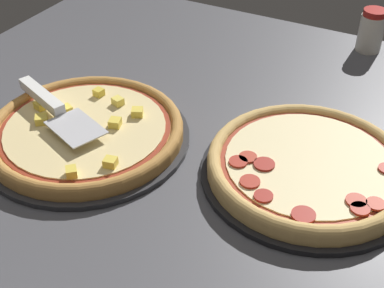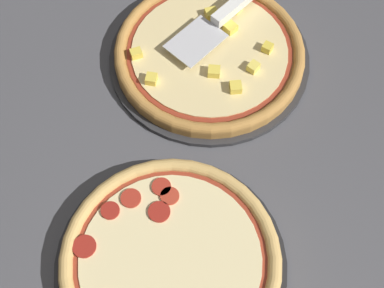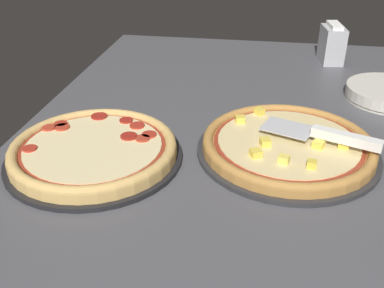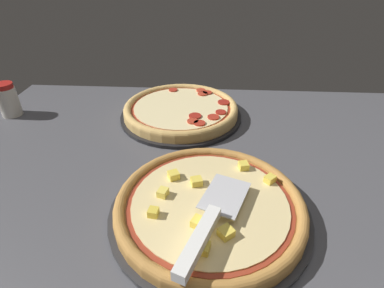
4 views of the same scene
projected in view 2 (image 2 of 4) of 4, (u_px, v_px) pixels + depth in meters
ground_plane at (157, 82)px, 102.82cm from camera, size 151.16×108.57×3.60cm
pizza_pan_front at (209, 58)px, 102.64cm from camera, size 38.38×38.38×1.00cm
pizza_front at (210, 52)px, 100.98cm from camera, size 36.08×36.08×3.53cm
pizza_pan_back at (171, 264)px, 83.81cm from camera, size 36.42×36.42×1.00cm
pizza_back at (170, 260)px, 81.94cm from camera, size 34.24×34.24×3.18cm
serving_spatula at (230, 10)px, 101.99cm from camera, size 13.17×24.49×2.00cm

